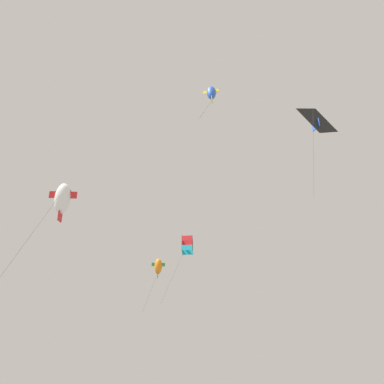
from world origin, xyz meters
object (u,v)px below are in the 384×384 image
(kite_fish_near_right, at_px, (158,266))
(kite_fish_near_left, at_px, (211,93))
(kite_delta_low_drifter, at_px, (317,121))
(kite_box_mid_left, at_px, (187,245))
(kite_fish_highest, at_px, (63,199))

(kite_fish_near_right, bearing_deg, kite_fish_near_left, -75.38)
(kite_fish_near_left, bearing_deg, kite_delta_low_drifter, 35.06)
(kite_delta_low_drifter, bearing_deg, kite_box_mid_left, 95.99)
(kite_delta_low_drifter, relative_size, kite_fish_near_left, 1.97)
(kite_delta_low_drifter, bearing_deg, kite_fish_near_right, 115.18)
(kite_fish_highest, height_order, kite_box_mid_left, kite_box_mid_left)
(kite_fish_highest, bearing_deg, kite_fish_near_right, 59.13)
(kite_delta_low_drifter, height_order, kite_fish_near_left, kite_delta_low_drifter)
(kite_fish_highest, bearing_deg, kite_delta_low_drifter, -1.40)
(kite_fish_highest, height_order, kite_fish_near_right, kite_fish_near_right)
(kite_fish_near_right, bearing_deg, kite_box_mid_left, 65.82)
(kite_box_mid_left, bearing_deg, kite_delta_low_drifter, -51.95)
(kite_fish_near_right, relative_size, kite_fish_near_left, 1.04)
(kite_fish_near_right, height_order, kite_fish_near_left, kite_fish_near_left)
(kite_fish_highest, bearing_deg, kite_fish_near_left, -24.60)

